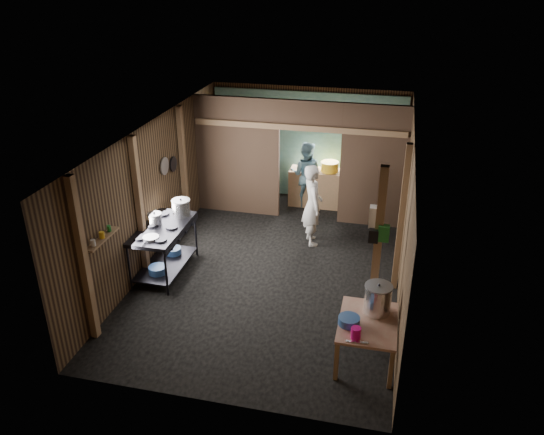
% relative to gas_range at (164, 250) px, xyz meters
% --- Properties ---
extents(floor, '(4.50, 7.00, 0.00)m').
position_rel_gas_range_xyz_m(floor, '(1.88, 0.63, -0.46)').
color(floor, black).
rests_on(floor, ground).
extents(ceiling, '(4.50, 7.00, 0.00)m').
position_rel_gas_range_xyz_m(ceiling, '(1.88, 0.63, 2.14)').
color(ceiling, '#363432').
rests_on(ceiling, ground).
extents(wall_back, '(4.50, 0.00, 2.60)m').
position_rel_gas_range_xyz_m(wall_back, '(1.88, 4.13, 0.84)').
color(wall_back, brown).
rests_on(wall_back, ground).
extents(wall_front, '(4.50, 0.00, 2.60)m').
position_rel_gas_range_xyz_m(wall_front, '(1.88, -2.87, 0.84)').
color(wall_front, brown).
rests_on(wall_front, ground).
extents(wall_left, '(0.00, 7.00, 2.60)m').
position_rel_gas_range_xyz_m(wall_left, '(-0.37, 0.63, 0.84)').
color(wall_left, brown).
rests_on(wall_left, ground).
extents(wall_right, '(0.00, 7.00, 2.60)m').
position_rel_gas_range_xyz_m(wall_right, '(4.13, 0.63, 0.84)').
color(wall_right, brown).
rests_on(wall_right, ground).
extents(partition_left, '(1.85, 0.10, 2.60)m').
position_rel_gas_range_xyz_m(partition_left, '(0.55, 2.83, 0.84)').
color(partition_left, '#453425').
rests_on(partition_left, floor).
extents(partition_right, '(1.35, 0.10, 2.60)m').
position_rel_gas_range_xyz_m(partition_right, '(3.46, 2.83, 0.84)').
color(partition_right, '#453425').
rests_on(partition_right, floor).
extents(partition_header, '(1.30, 0.10, 0.60)m').
position_rel_gas_range_xyz_m(partition_header, '(2.13, 2.83, 1.84)').
color(partition_header, '#453425').
rests_on(partition_header, wall_back).
extents(turquoise_panel, '(4.40, 0.06, 2.50)m').
position_rel_gas_range_xyz_m(turquoise_panel, '(1.88, 4.07, 0.79)').
color(turquoise_panel, '#72A8A8').
rests_on(turquoise_panel, wall_back).
extents(back_counter, '(1.20, 0.50, 0.85)m').
position_rel_gas_range_xyz_m(back_counter, '(2.18, 3.58, -0.03)').
color(back_counter, '#946647').
rests_on(back_counter, floor).
extents(wall_clock, '(0.20, 0.03, 0.20)m').
position_rel_gas_range_xyz_m(wall_clock, '(2.13, 4.03, 1.44)').
color(wall_clock, silver).
rests_on(wall_clock, wall_back).
extents(post_left_a, '(0.10, 0.12, 2.60)m').
position_rel_gas_range_xyz_m(post_left_a, '(-0.30, -1.97, 0.84)').
color(post_left_a, '#946647').
rests_on(post_left_a, floor).
extents(post_left_b, '(0.10, 0.12, 2.60)m').
position_rel_gas_range_xyz_m(post_left_b, '(-0.30, -0.17, 0.84)').
color(post_left_b, '#946647').
rests_on(post_left_b, floor).
extents(post_left_c, '(0.10, 0.12, 2.60)m').
position_rel_gas_range_xyz_m(post_left_c, '(-0.30, 1.83, 0.84)').
color(post_left_c, '#946647').
rests_on(post_left_c, floor).
extents(post_right, '(0.10, 0.12, 2.60)m').
position_rel_gas_range_xyz_m(post_right, '(4.06, 0.43, 0.84)').
color(post_right, '#946647').
rests_on(post_right, floor).
extents(post_free, '(0.12, 0.12, 2.60)m').
position_rel_gas_range_xyz_m(post_free, '(3.73, -0.67, 0.84)').
color(post_free, '#946647').
rests_on(post_free, floor).
extents(cross_beam, '(4.40, 0.12, 0.12)m').
position_rel_gas_range_xyz_m(cross_beam, '(1.88, 2.78, 1.59)').
color(cross_beam, '#946647').
rests_on(cross_beam, wall_left).
extents(pan_lid_big, '(0.03, 0.34, 0.34)m').
position_rel_gas_range_xyz_m(pan_lid_big, '(-0.33, 1.03, 1.19)').
color(pan_lid_big, gray).
rests_on(pan_lid_big, wall_left).
extents(pan_lid_small, '(0.03, 0.30, 0.30)m').
position_rel_gas_range_xyz_m(pan_lid_small, '(-0.33, 1.43, 1.09)').
color(pan_lid_small, black).
rests_on(pan_lid_small, wall_left).
extents(wall_shelf, '(0.14, 0.80, 0.03)m').
position_rel_gas_range_xyz_m(wall_shelf, '(-0.27, -1.47, 0.94)').
color(wall_shelf, '#946647').
rests_on(wall_shelf, wall_left).
extents(jar_white, '(0.07, 0.07, 0.10)m').
position_rel_gas_range_xyz_m(jar_white, '(-0.27, -1.72, 1.01)').
color(jar_white, silver).
rests_on(jar_white, wall_shelf).
extents(jar_yellow, '(0.08, 0.08, 0.10)m').
position_rel_gas_range_xyz_m(jar_yellow, '(-0.27, -1.47, 1.01)').
color(jar_yellow, yellow).
rests_on(jar_yellow, wall_shelf).
extents(jar_green, '(0.06, 0.06, 0.10)m').
position_rel_gas_range_xyz_m(jar_green, '(-0.27, -1.25, 1.01)').
color(jar_green, '#1F742A').
rests_on(jar_green, wall_shelf).
extents(bag_white, '(0.22, 0.15, 0.32)m').
position_rel_gas_range_xyz_m(bag_white, '(3.68, -0.59, 1.32)').
color(bag_white, silver).
rests_on(bag_white, post_free).
extents(bag_green, '(0.16, 0.12, 0.24)m').
position_rel_gas_range_xyz_m(bag_green, '(3.80, -0.73, 1.14)').
color(bag_green, '#1F742A').
rests_on(bag_green, post_free).
extents(bag_black, '(0.14, 0.10, 0.20)m').
position_rel_gas_range_xyz_m(bag_black, '(3.66, -0.75, 1.09)').
color(bag_black, black).
rests_on(bag_black, post_free).
extents(gas_range, '(0.79, 1.55, 0.91)m').
position_rel_gas_range_xyz_m(gas_range, '(0.00, 0.00, 0.00)').
color(gas_range, black).
rests_on(gas_range, floor).
extents(prep_table, '(0.80, 1.10, 0.65)m').
position_rel_gas_range_xyz_m(prep_table, '(3.71, -1.58, -0.13)').
color(prep_table, tan).
rests_on(prep_table, floor).
extents(stove_pot_large, '(0.44, 0.44, 0.34)m').
position_rel_gas_range_xyz_m(stove_pot_large, '(0.17, 0.50, 0.61)').
color(stove_pot_large, silver).
rests_on(stove_pot_large, gas_range).
extents(stove_pot_med, '(0.26, 0.26, 0.22)m').
position_rel_gas_range_xyz_m(stove_pot_med, '(-0.17, 0.09, 0.55)').
color(stove_pot_med, silver).
rests_on(stove_pot_med, gas_range).
extents(frying_pan, '(0.32, 0.52, 0.07)m').
position_rel_gas_range_xyz_m(frying_pan, '(0.00, -0.46, 0.48)').
color(frying_pan, gray).
rests_on(frying_pan, gas_range).
extents(blue_tub_front, '(0.32, 0.32, 0.13)m').
position_rel_gas_range_xyz_m(blue_tub_front, '(0.00, -0.34, -0.21)').
color(blue_tub_front, '#2C4E89').
rests_on(blue_tub_front, gas_range).
extents(blue_tub_back, '(0.30, 0.30, 0.12)m').
position_rel_gas_range_xyz_m(blue_tub_back, '(0.00, 0.37, -0.22)').
color(blue_tub_back, '#2C4E89').
rests_on(blue_tub_back, gas_range).
extents(stock_pot, '(0.45, 0.45, 0.46)m').
position_rel_gas_range_xyz_m(stock_pot, '(3.81, -1.33, 0.40)').
color(stock_pot, silver).
rests_on(stock_pot, prep_table).
extents(wash_basin, '(0.34, 0.34, 0.11)m').
position_rel_gas_range_xyz_m(wash_basin, '(3.46, -1.70, 0.25)').
color(wash_basin, '#2C4E89').
rests_on(wash_basin, prep_table).
extents(pink_bucket, '(0.16, 0.16, 0.16)m').
position_rel_gas_range_xyz_m(pink_bucket, '(3.57, -1.98, 0.27)').
color(pink_bucket, '#D00873').
rests_on(pink_bucket, prep_table).
extents(knife, '(0.30, 0.05, 0.01)m').
position_rel_gas_range_xyz_m(knife, '(3.60, -2.07, 0.20)').
color(knife, silver).
rests_on(knife, prep_table).
extents(yellow_tub, '(0.40, 0.40, 0.22)m').
position_rel_gas_range_xyz_m(yellow_tub, '(2.47, 3.58, 0.50)').
color(yellow_tub, yellow).
rests_on(yellow_tub, back_counter).
extents(cook, '(0.59, 0.70, 1.65)m').
position_rel_gas_range_xyz_m(cook, '(2.39, 1.73, 0.37)').
color(cook, silver).
rests_on(cook, floor).
extents(worker_back, '(0.74, 0.58, 1.52)m').
position_rel_gas_range_xyz_m(worker_back, '(1.95, 3.50, 0.30)').
color(worker_back, slate).
rests_on(worker_back, floor).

